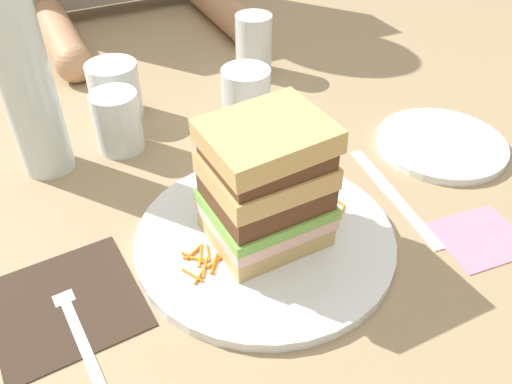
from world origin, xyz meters
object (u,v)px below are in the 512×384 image
(main_plate, at_px, (268,240))
(sandwich, at_px, (268,186))
(empty_tumbler_1, at_px, (115,90))
(fork, at_px, (72,317))
(empty_tumbler_2, at_px, (254,44))
(side_plate, at_px, (441,144))
(juice_glass, at_px, (246,102))
(napkin_dark, at_px, (66,303))
(empty_tumbler_0, at_px, (117,121))
(water_bottle, at_px, (20,66))
(knife, at_px, (396,198))
(napkin_pink, at_px, (480,237))

(main_plate, distance_m, sandwich, 0.08)
(sandwich, bearing_deg, empty_tumbler_1, 102.13)
(main_plate, height_order, fork, main_plate)
(empty_tumbler_1, xyz_separation_m, empty_tumbler_2, (0.25, 0.04, 0.01))
(sandwich, relative_size, empty_tumbler_2, 1.47)
(side_plate, bearing_deg, empty_tumbler_1, 142.93)
(juice_glass, bearing_deg, main_plate, -109.82)
(napkin_dark, xyz_separation_m, empty_tumbler_1, (0.14, 0.33, 0.04))
(napkin_dark, bearing_deg, juice_glass, 35.60)
(empty_tumbler_0, relative_size, side_plate, 0.47)
(napkin_dark, height_order, empty_tumbler_0, empty_tumbler_0)
(water_bottle, bearing_deg, juice_glass, -5.97)
(fork, xyz_separation_m, side_plate, (0.52, 0.07, 0.00))
(knife, distance_m, empty_tumbler_2, 0.39)
(juice_glass, relative_size, empty_tumbler_2, 0.93)
(fork, distance_m, napkin_pink, 0.44)
(sandwich, relative_size, napkin_pink, 1.52)
(napkin_dark, bearing_deg, napkin_pink, -14.27)
(empty_tumbler_0, bearing_deg, empty_tumbler_1, 77.40)
(main_plate, relative_size, side_plate, 1.62)
(empty_tumbler_2, bearing_deg, napkin_dark, -136.29)
(empty_tumbler_0, bearing_deg, empty_tumbler_2, 25.46)
(fork, distance_m, juice_glass, 0.38)
(knife, relative_size, juice_glass, 2.19)
(sandwich, distance_m, water_bottle, 0.33)
(water_bottle, bearing_deg, knife, -34.90)
(water_bottle, distance_m, empty_tumbler_1, 0.18)
(napkin_pink, bearing_deg, empty_tumbler_1, 123.43)
(main_plate, height_order, empty_tumbler_2, empty_tumbler_2)
(fork, height_order, side_plate, side_plate)
(juice_glass, xyz_separation_m, water_bottle, (-0.27, 0.03, 0.10))
(napkin_dark, height_order, side_plate, side_plate)
(napkin_dark, distance_m, napkin_pink, 0.45)
(side_plate, distance_m, napkin_pink, 0.18)
(main_plate, bearing_deg, water_bottle, 126.81)
(juice_glass, bearing_deg, fork, -141.51)
(empty_tumbler_0, xyz_separation_m, side_plate, (0.40, -0.20, -0.04))
(empty_tumbler_1, bearing_deg, juice_glass, -36.98)
(side_plate, relative_size, napkin_pink, 1.87)
(napkin_dark, relative_size, side_plate, 0.79)
(main_plate, xyz_separation_m, knife, (0.18, -0.00, -0.00))
(sandwich, bearing_deg, side_plate, 11.48)
(sandwich, xyz_separation_m, juice_glass, (0.08, 0.23, -0.04))
(main_plate, relative_size, juice_glass, 3.14)
(napkin_pink, bearing_deg, knife, 113.11)
(napkin_dark, xyz_separation_m, knife, (0.39, -0.01, 0.00))
(water_bottle, relative_size, napkin_pink, 3.34)
(sandwich, xyz_separation_m, water_bottle, (-0.19, 0.26, 0.06))
(fork, distance_m, empty_tumbler_0, 0.30)
(empty_tumbler_1, bearing_deg, napkin_dark, -113.22)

